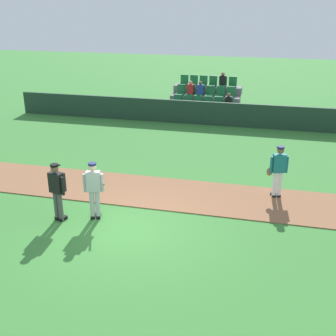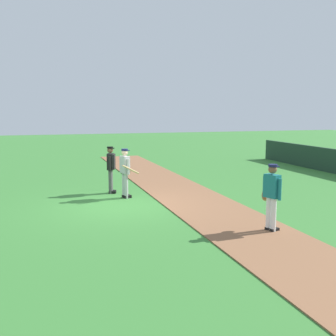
% 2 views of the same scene
% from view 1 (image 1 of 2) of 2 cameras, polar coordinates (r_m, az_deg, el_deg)
% --- Properties ---
extents(ground_plane, '(80.00, 80.00, 0.00)m').
position_cam_1_polar(ground_plane, '(12.31, -5.26, -8.13)').
color(ground_plane, '#387A33').
extents(infield_dirt_path, '(28.00, 2.50, 0.03)m').
position_cam_1_polar(infield_dirt_path, '(14.52, -1.94, -3.15)').
color(infield_dirt_path, brown).
rests_on(infield_dirt_path, ground).
extents(dugout_fence, '(20.00, 0.16, 1.20)m').
position_cam_1_polar(dugout_fence, '(22.41, 4.13, 7.29)').
color(dugout_fence, '#1E3828').
rests_on(dugout_fence, ground).
extents(stadium_bleachers, '(3.90, 2.95, 2.30)m').
position_cam_1_polar(stadium_bleachers, '(24.20, 4.92, 8.38)').
color(stadium_bleachers, slate).
rests_on(stadium_bleachers, ground).
extents(batter_grey_jersey, '(0.74, 0.70, 1.76)m').
position_cam_1_polar(batter_grey_jersey, '(12.61, -9.74, -2.69)').
color(batter_grey_jersey, '#B2B2B2').
rests_on(batter_grey_jersey, ground).
extents(umpire_home_plate, '(0.57, 0.39, 1.76)m').
position_cam_1_polar(umpire_home_plate, '(12.73, -14.44, -2.68)').
color(umpire_home_plate, '#4C4C4C').
rests_on(umpire_home_plate, ground).
extents(runner_teal_jersey, '(0.67, 0.39, 1.76)m').
position_cam_1_polar(runner_teal_jersey, '(14.21, 14.34, -0.26)').
color(runner_teal_jersey, white).
rests_on(runner_teal_jersey, ground).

